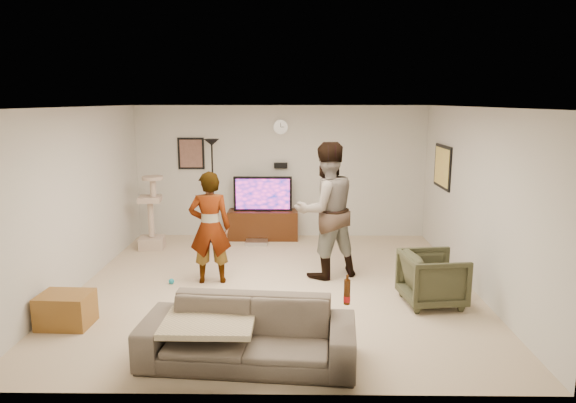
{
  "coord_description": "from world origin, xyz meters",
  "views": [
    {
      "loc": [
        0.26,
        -6.89,
        2.59
      ],
      "look_at": [
        0.17,
        0.2,
        1.18
      ],
      "focal_mm": 31.85,
      "sensor_mm": 36.0,
      "label": 1
    }
  ],
  "objects_px": {
    "floor_lamp": "(213,191)",
    "beer_bottle": "(347,292)",
    "tv_stand": "(263,225)",
    "sofa": "(248,333)",
    "tv": "(263,194)",
    "armchair": "(433,279)",
    "person_left": "(210,228)",
    "cat_tree": "(151,212)",
    "side_table": "(66,310)",
    "person_right": "(326,210)"
  },
  "relations": [
    {
      "from": "floor_lamp",
      "to": "beer_bottle",
      "type": "xyz_separation_m",
      "value": [
        2.02,
        -4.52,
        -0.2
      ]
    },
    {
      "from": "tv_stand",
      "to": "sofa",
      "type": "height_order",
      "value": "sofa"
    },
    {
      "from": "tv",
      "to": "beer_bottle",
      "type": "bearing_deg",
      "value": -76.65
    },
    {
      "from": "sofa",
      "to": "tv",
      "type": "bearing_deg",
      "value": 96.56
    },
    {
      "from": "beer_bottle",
      "to": "armchair",
      "type": "distance_m",
      "value": 2.02
    },
    {
      "from": "tv_stand",
      "to": "tv",
      "type": "xyz_separation_m",
      "value": [
        0.0,
        0.0,
        0.6
      ]
    },
    {
      "from": "sofa",
      "to": "person_left",
      "type": "bearing_deg",
      "value": 112.75
    },
    {
      "from": "tv",
      "to": "person_left",
      "type": "relative_size",
      "value": 0.67
    },
    {
      "from": "floor_lamp",
      "to": "tv_stand",
      "type": "bearing_deg",
      "value": 9.28
    },
    {
      "from": "floor_lamp",
      "to": "sofa",
      "type": "distance_m",
      "value": 4.68
    },
    {
      "from": "tv",
      "to": "cat_tree",
      "type": "height_order",
      "value": "cat_tree"
    },
    {
      "from": "sofa",
      "to": "armchair",
      "type": "bearing_deg",
      "value": 39.23
    },
    {
      "from": "sofa",
      "to": "beer_bottle",
      "type": "relative_size",
      "value": 8.51
    },
    {
      "from": "tv_stand",
      "to": "armchair",
      "type": "bearing_deg",
      "value": -53.01
    },
    {
      "from": "cat_tree",
      "to": "person_left",
      "type": "bearing_deg",
      "value": -51.98
    },
    {
      "from": "sofa",
      "to": "armchair",
      "type": "xyz_separation_m",
      "value": [
        2.24,
        1.53,
        0.03
      ]
    },
    {
      "from": "tv",
      "to": "side_table",
      "type": "relative_size",
      "value": 1.86
    },
    {
      "from": "person_left",
      "to": "person_right",
      "type": "xyz_separation_m",
      "value": [
        1.66,
        0.28,
        0.19
      ]
    },
    {
      "from": "floor_lamp",
      "to": "beer_bottle",
      "type": "height_order",
      "value": "floor_lamp"
    },
    {
      "from": "cat_tree",
      "to": "armchair",
      "type": "bearing_deg",
      "value": -29.95
    },
    {
      "from": "person_left",
      "to": "person_right",
      "type": "distance_m",
      "value": 1.7
    },
    {
      "from": "person_right",
      "to": "side_table",
      "type": "height_order",
      "value": "person_right"
    },
    {
      "from": "tv",
      "to": "armchair",
      "type": "relative_size",
      "value": 1.46
    },
    {
      "from": "person_left",
      "to": "person_right",
      "type": "bearing_deg",
      "value": -176.79
    },
    {
      "from": "person_right",
      "to": "sofa",
      "type": "xyz_separation_m",
      "value": [
        -0.92,
        -2.59,
        -0.69
      ]
    },
    {
      "from": "floor_lamp",
      "to": "armchair",
      "type": "height_order",
      "value": "floor_lamp"
    },
    {
      "from": "beer_bottle",
      "to": "armchair",
      "type": "relative_size",
      "value": 0.33
    },
    {
      "from": "tv_stand",
      "to": "armchair",
      "type": "xyz_separation_m",
      "value": [
        2.37,
        -3.15,
        0.07
      ]
    },
    {
      "from": "floor_lamp",
      "to": "cat_tree",
      "type": "distance_m",
      "value": 1.19
    },
    {
      "from": "tv_stand",
      "to": "floor_lamp",
      "type": "xyz_separation_m",
      "value": [
        -0.91,
        -0.15,
        0.67
      ]
    },
    {
      "from": "beer_bottle",
      "to": "side_table",
      "type": "xyz_separation_m",
      "value": [
        -3.18,
        0.82,
        -0.55
      ]
    },
    {
      "from": "tv",
      "to": "sofa",
      "type": "height_order",
      "value": "tv"
    },
    {
      "from": "cat_tree",
      "to": "person_right",
      "type": "distance_m",
      "value": 3.33
    },
    {
      "from": "tv",
      "to": "side_table",
      "type": "xyz_separation_m",
      "value": [
        -2.07,
        -3.86,
        -0.68
      ]
    },
    {
      "from": "sofa",
      "to": "beer_bottle",
      "type": "height_order",
      "value": "beer_bottle"
    },
    {
      "from": "floor_lamp",
      "to": "cat_tree",
      "type": "xyz_separation_m",
      "value": [
        -1.03,
        -0.51,
        -0.29
      ]
    },
    {
      "from": "tv_stand",
      "to": "tv",
      "type": "height_order",
      "value": "tv"
    },
    {
      "from": "tv_stand",
      "to": "person_right",
      "type": "bearing_deg",
      "value": -63.19
    },
    {
      "from": "beer_bottle",
      "to": "sofa",
      "type": "bearing_deg",
      "value": 180.0
    },
    {
      "from": "sofa",
      "to": "cat_tree",
      "type": "bearing_deg",
      "value": 122.29
    },
    {
      "from": "tv_stand",
      "to": "beer_bottle",
      "type": "height_order",
      "value": "beer_bottle"
    },
    {
      "from": "floor_lamp",
      "to": "person_right",
      "type": "bearing_deg",
      "value": -44.57
    },
    {
      "from": "floor_lamp",
      "to": "person_left",
      "type": "distance_m",
      "value": 2.24
    },
    {
      "from": "armchair",
      "to": "person_left",
      "type": "bearing_deg",
      "value": 68.39
    },
    {
      "from": "person_right",
      "to": "beer_bottle",
      "type": "height_order",
      "value": "person_right"
    },
    {
      "from": "tv_stand",
      "to": "cat_tree",
      "type": "xyz_separation_m",
      "value": [
        -1.94,
        -0.66,
        0.38
      ]
    },
    {
      "from": "person_right",
      "to": "beer_bottle",
      "type": "relative_size",
      "value": 8.03
    },
    {
      "from": "tv",
      "to": "sofa",
      "type": "distance_m",
      "value": 4.71
    },
    {
      "from": "tv_stand",
      "to": "tv",
      "type": "distance_m",
      "value": 0.6
    },
    {
      "from": "person_left",
      "to": "person_right",
      "type": "relative_size",
      "value": 0.81
    }
  ]
}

